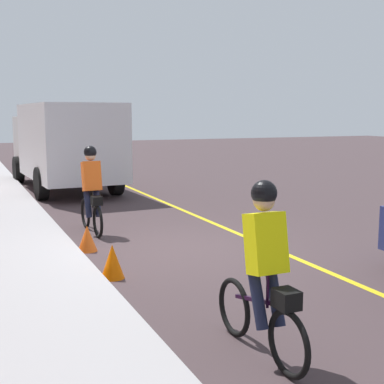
% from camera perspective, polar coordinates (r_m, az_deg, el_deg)
% --- Properties ---
extents(ground_plane, '(80.00, 80.00, 0.00)m').
position_cam_1_polar(ground_plane, '(9.86, -1.35, -6.13)').
color(ground_plane, '#433537').
extents(lane_line_centre, '(36.00, 0.12, 0.01)m').
position_cam_1_polar(lane_line_centre, '(10.55, 6.75, -5.21)').
color(lane_line_centre, yellow).
rests_on(lane_line_centre, ground).
extents(cyclist_lead, '(1.71, 0.37, 1.83)m').
position_cam_1_polar(cyclist_lead, '(11.16, -10.70, 0.19)').
color(cyclist_lead, black).
rests_on(cyclist_lead, ground).
extents(cyclist_follow, '(1.71, 0.37, 1.83)m').
position_cam_1_polar(cyclist_follow, '(5.41, 7.73, -8.41)').
color(cyclist_follow, black).
rests_on(cyclist_follow, ground).
extents(box_truck_background, '(6.81, 2.78, 2.78)m').
position_cam_1_polar(box_truck_background, '(17.91, -13.52, 5.18)').
color(box_truck_background, silver).
rests_on(box_truck_background, ground).
extents(traffic_cone_near, '(0.36, 0.36, 0.47)m').
position_cam_1_polar(traffic_cone_near, '(9.85, -11.15, -4.90)').
color(traffic_cone_near, orange).
rests_on(traffic_cone_near, ground).
extents(traffic_cone_far, '(0.36, 0.36, 0.52)m').
position_cam_1_polar(traffic_cone_far, '(8.18, -8.52, -7.36)').
color(traffic_cone_far, '#FE6502').
rests_on(traffic_cone_far, ground).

